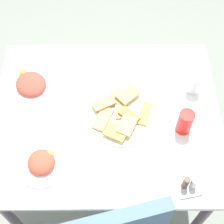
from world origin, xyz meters
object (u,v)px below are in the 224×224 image
paper_napkin (95,66)px  condiment_caddy (189,185)px  dining_table (106,123)px  soda_can (185,122)px  drinking_glass (194,83)px  pide_platter (121,115)px  salad_plate_greens (42,163)px  spoon (95,68)px  salad_plate_rice (31,84)px  fork (95,62)px

paper_napkin → condiment_caddy: (-0.39, 0.63, 0.02)m
dining_table → soda_can: 0.38m
dining_table → drinking_glass: drinking_glass is taller
pide_platter → salad_plate_greens: bearing=35.6°
paper_napkin → spoon: size_ratio=0.88×
drinking_glass → condiment_caddy: size_ratio=0.97×
drinking_glass → condiment_caddy: 0.49m
pide_platter → paper_napkin: pide_platter is taller
paper_napkin → dining_table: bearing=101.4°
salad_plate_rice → spoon: (-0.30, -0.11, -0.01)m
condiment_caddy → paper_napkin: bearing=-58.6°
drinking_glass → paper_napkin: bearing=-18.0°
pide_platter → salad_plate_greens: 0.40m
condiment_caddy → salad_plate_greens: bearing=-9.5°
soda_can → spoon: (0.40, -0.35, -0.06)m
pide_platter → fork: 0.34m
salad_plate_greens → salad_plate_rice: bearing=-76.4°
pide_platter → salad_plate_rice: salad_plate_rice is taller
salad_plate_greens → spoon: bearing=-111.5°
spoon → dining_table: bearing=121.1°
paper_napkin → fork: 0.02m
pide_platter → soda_can: size_ratio=2.57×
salad_plate_greens → fork: (-0.20, -0.55, -0.01)m
pide_platter → drinking_glass: size_ratio=3.05×
dining_table → condiment_caddy: bearing=133.8°
soda_can → paper_napkin: soda_can is taller
pide_platter → salad_plate_rice: bearing=-21.6°
pide_platter → paper_napkin: (0.13, -0.30, -0.01)m
pide_platter → fork: size_ratio=1.59×
salad_plate_greens → condiment_caddy: condiment_caddy is taller
salad_plate_greens → paper_napkin: salad_plate_greens is taller
pide_platter → spoon: size_ratio=1.93×
salad_plate_greens → soda_can: (-0.60, -0.17, 0.04)m
paper_napkin → spoon: bearing=90.0°
drinking_glass → salad_plate_rice: bearing=-1.6°
salad_plate_rice → drinking_glass: size_ratio=2.13×
dining_table → spoon: size_ratio=6.39×
pide_platter → spoon: (0.13, -0.28, -0.01)m
salad_plate_greens → soda_can: soda_can is taller
spoon → condiment_caddy: 0.73m
dining_table → spoon: bearing=-77.9°
salad_plate_greens → condiment_caddy: size_ratio=1.99×
soda_can → drinking_glass: (-0.07, -0.22, -0.01)m
dining_table → salad_plate_rice: size_ratio=4.74×
dining_table → fork: fork is taller
salad_plate_greens → salad_plate_rice: salad_plate_greens is taller
condiment_caddy → pide_platter: bearing=-51.8°
pide_platter → fork: (0.13, -0.32, -0.01)m
pide_platter → dining_table: bearing=-8.0°
drinking_glass → pide_platter: bearing=23.2°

